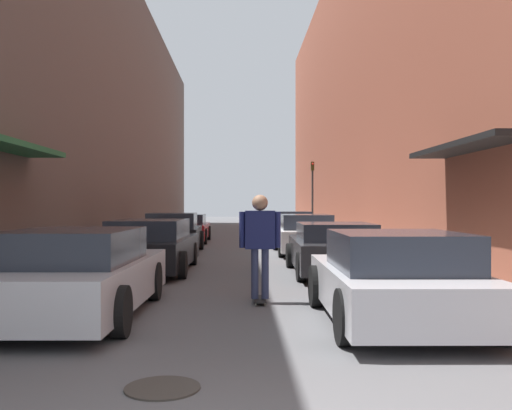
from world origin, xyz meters
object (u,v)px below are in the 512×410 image
parked_car_right_4 (282,224)px  parked_car_right_2 (305,235)px  parked_car_left_3 (186,228)px  traffic_light (312,190)px  parked_car_right_1 (334,249)px  parked_car_right_5 (275,221)px  parked_car_left_1 (151,246)px  parked_car_right_3 (292,227)px  skateboarder (260,236)px  parked_car_left_0 (77,274)px  manhole_cover (162,388)px  parked_car_right_0 (395,279)px  parked_car_left_2 (173,233)px

parked_car_right_4 → parked_car_right_2: bearing=-90.5°
parked_car_left_3 → traffic_light: traffic_light is taller
parked_car_right_1 → parked_car_right_5: parked_car_right_1 is taller
parked_car_left_1 → parked_car_right_1: (4.53, -0.61, -0.02)m
parked_car_right_3 → skateboarder: (-2.02, -16.02, 0.49)m
parked_car_left_3 → traffic_light: (6.10, 3.38, 1.80)m
parked_car_right_2 → parked_car_right_3: bearing=88.7°
parked_car_left_0 → manhole_cover: parked_car_left_0 is taller
parked_car_right_2 → parked_car_right_0: bearing=-90.1°
parked_car_left_3 → parked_car_right_3: size_ratio=0.99×
parked_car_left_1 → parked_car_right_5: parked_car_left_1 is taller
parked_car_left_0 → parked_car_right_4: parked_car_left_0 is taller
parked_car_right_5 → traffic_light: size_ratio=1.18×
manhole_cover → parked_car_right_3: bearing=81.5°
parked_car_right_1 → parked_car_right_0: bearing=-90.8°
parked_car_right_1 → parked_car_right_3: (0.08, 12.02, 0.04)m
parked_car_left_3 → skateboarder: skateboarder is taller
parked_car_left_1 → skateboarder: size_ratio=2.59×
parked_car_left_3 → manhole_cover: parked_car_left_3 is taller
manhole_cover → parked_car_right_4: bearing=83.4°
parked_car_left_2 → parked_car_right_3: 7.47m
parked_car_right_3 → skateboarder: size_ratio=2.56×
traffic_light → parked_car_right_3: bearing=-113.2°
parked_car_left_1 → traffic_light: traffic_light is taller
parked_car_left_2 → traffic_light: traffic_light is taller
parked_car_left_3 → parked_car_right_1: size_ratio=1.04×
parked_car_left_2 → parked_car_right_5: 17.77m
parked_car_left_0 → manhole_cover: size_ratio=6.64×
parked_car_right_4 → parked_car_right_1: bearing=-90.2°
parked_car_right_0 → parked_car_right_1: size_ratio=0.93×
parked_car_left_0 → parked_car_left_2: (0.10, 11.38, 0.03)m
parked_car_left_0 → parked_car_right_5: bearing=80.6°
traffic_light → parked_car_right_2: bearing=-98.9°
traffic_light → parked_car_right_0: bearing=-94.1°
parked_car_right_2 → parked_car_left_3: bearing=127.9°
parked_car_left_2 → manhole_cover: size_ratio=5.72×
parked_car_right_0 → parked_car_left_3: bearing=104.8°
manhole_cover → parked_car_right_1: bearing=70.7°
parked_car_left_1 → parked_car_right_0: parked_car_left_1 is taller
parked_car_left_1 → parked_car_left_2: bearing=91.1°
parked_car_right_3 → traffic_light: bearing=66.8°
parked_car_left_2 → parked_car_left_1: bearing=-88.9°
parked_car_right_4 → skateboarder: (-2.00, -21.71, 0.53)m
parked_car_left_0 → parked_car_left_2: parked_car_left_2 is taller
parked_car_right_0 → parked_car_left_2: bearing=110.8°
parked_car_right_1 → skateboarder: (-1.94, -4.00, 0.54)m
parked_car_left_1 → parked_car_right_1: parked_car_left_1 is taller
parked_car_left_3 → parked_car_left_1: bearing=-89.1°
parked_car_left_0 → parked_car_right_4: 23.36m
parked_car_left_1 → manhole_cover: (1.54, -9.15, -0.63)m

